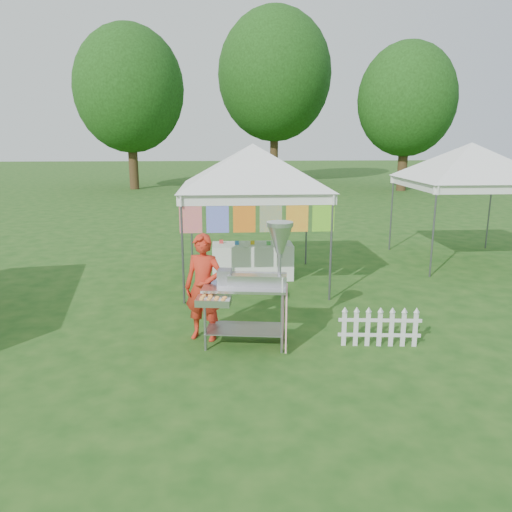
{
  "coord_description": "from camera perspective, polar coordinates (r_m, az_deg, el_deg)",
  "views": [
    {
      "loc": [
        -0.66,
        -7.16,
        3.14
      ],
      "look_at": [
        -0.08,
        1.32,
        1.1
      ],
      "focal_mm": 35.0,
      "sensor_mm": 36.0,
      "label": 1
    }
  ],
  "objects": [
    {
      "name": "donut_cart",
      "position": [
        7.46,
        0.25,
        -2.15
      ],
      "size": [
        1.48,
        0.92,
        1.92
      ],
      "rotation": [
        0.0,
        0.0,
        -0.14
      ],
      "color": "gray",
      "rests_on": "ground"
    },
    {
      "name": "tree_mid",
      "position": [
        35.58,
        2.15,
        19.94
      ],
      "size": [
        7.6,
        7.6,
        11.52
      ],
      "color": "#3D2816",
      "rests_on": "ground"
    },
    {
      "name": "canopy_main",
      "position": [
        10.68,
        -0.37,
        12.67
      ],
      "size": [
        4.24,
        4.24,
        3.45
      ],
      "color": "#59595E",
      "rests_on": "ground"
    },
    {
      "name": "canopy_right",
      "position": [
        13.64,
        23.47,
        11.78
      ],
      "size": [
        4.24,
        4.24,
        3.45
      ],
      "color": "#59595E",
      "rests_on": "ground"
    },
    {
      "name": "display_table",
      "position": [
        11.29,
        -0.4,
        -0.57
      ],
      "size": [
        1.8,
        0.7,
        0.79
      ],
      "primitive_type": "cube",
      "color": "white",
      "rests_on": "ground"
    },
    {
      "name": "picket_fence",
      "position": [
        7.92,
        13.94,
        -8.04
      ],
      "size": [
        1.26,
        0.15,
        0.56
      ],
      "rotation": [
        0.0,
        0.0,
        -0.1
      ],
      "color": "silver",
      "rests_on": "ground"
    },
    {
      "name": "vendor",
      "position": [
        7.84,
        -6.01,
        -3.6
      ],
      "size": [
        0.72,
        0.6,
        1.7
      ],
      "primitive_type": "imported",
      "rotation": [
        0.0,
        0.0,
        -0.36
      ],
      "color": "red",
      "rests_on": "ground"
    },
    {
      "name": "tree_left",
      "position": [
        31.73,
        -14.29,
        17.98
      ],
      "size": [
        6.4,
        6.4,
        9.53
      ],
      "color": "#3D2816",
      "rests_on": "ground"
    },
    {
      "name": "tree_right",
      "position": [
        31.12,
        16.87,
        16.71
      ],
      "size": [
        5.6,
        5.6,
        8.42
      ],
      "color": "#3D2816",
      "rests_on": "ground"
    },
    {
      "name": "ground",
      "position": [
        7.85,
        1.27,
        -10.1
      ],
      "size": [
        120.0,
        120.0,
        0.0
      ],
      "primitive_type": "plane",
      "color": "#1B4814",
      "rests_on": "ground"
    }
  ]
}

